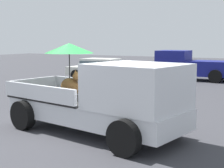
% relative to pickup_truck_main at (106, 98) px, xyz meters
% --- Properties ---
extents(ground_plane, '(80.00, 80.00, 0.00)m').
position_rel_pickup_truck_main_xyz_m(ground_plane, '(-0.42, 0.06, -0.99)').
color(ground_plane, '#38383D').
extents(pickup_truck_main, '(5.29, 2.91, 2.36)m').
position_rel_pickup_truck_main_xyz_m(pickup_truck_main, '(0.00, 0.00, 0.00)').
color(pickup_truck_main, black).
rests_on(pickup_truck_main, ground).
extents(pickup_truck_red, '(4.85, 2.27, 1.80)m').
position_rel_pickup_truck_main_xyz_m(pickup_truck_red, '(-1.91, 13.31, -0.11)').
color(pickup_truck_red, black).
rests_on(pickup_truck_red, ground).
extents(parked_sedan_near, '(4.38, 2.15, 1.33)m').
position_rel_pickup_truck_main_xyz_m(parked_sedan_near, '(-6.47, 10.37, -0.24)').
color(parked_sedan_near, black).
rests_on(parked_sedan_near, ground).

